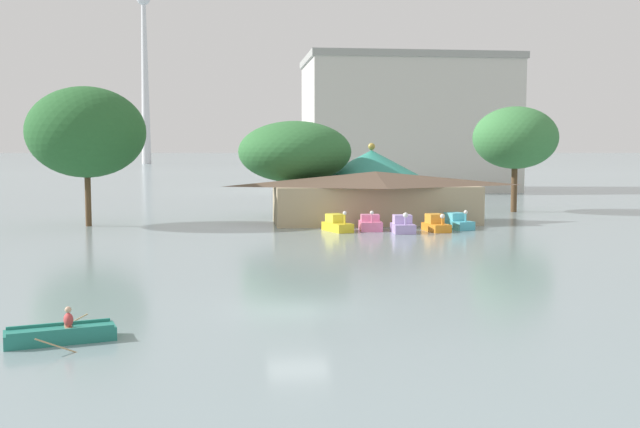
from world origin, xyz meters
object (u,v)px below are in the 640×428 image
object	(u,v)px
boathouse	(375,196)
background_building_block	(407,124)
rowboat_with_rower	(61,334)
pedal_boat_pink	(370,224)
pedal_boat_orange	(436,224)
distant_broadcast_tower	(144,12)
pedal_boat_lavender	(403,226)
shoreline_tree_mid	(295,152)
pedal_boat_cyan	(457,222)
pedal_boat_yellow	(337,225)
green_roof_pavilion	(371,177)
shoreline_tree_right	(515,138)
shoreline_tree_tall_left	(86,132)

from	to	relation	value
boathouse	background_building_block	distance (m)	52.69
boathouse	rowboat_with_rower	bearing A→B (deg)	-115.50
pedal_boat_pink	pedal_boat_orange	bearing A→B (deg)	80.30
rowboat_with_rower	pedal_boat_orange	size ratio (longest dim) A/B	1.27
pedal_boat_orange	background_building_block	bearing A→B (deg)	160.46
distant_broadcast_tower	rowboat_with_rower	bearing A→B (deg)	-84.35
pedal_boat_lavender	distant_broadcast_tower	world-z (taller)	distant_broadcast_tower
rowboat_with_rower	distant_broadcast_tower	distance (m)	301.08
boathouse	shoreline_tree_mid	xyz separation A→B (m)	(-6.52, 5.69, 3.82)
pedal_boat_cyan	background_building_block	world-z (taller)	background_building_block
rowboat_with_rower	pedal_boat_pink	world-z (taller)	pedal_boat_pink
pedal_boat_yellow	pedal_boat_cyan	size ratio (longest dim) A/B	1.01
pedal_boat_yellow	background_building_block	xyz separation A→B (m)	(18.81, 55.92, 9.68)
boathouse	green_roof_pavilion	size ratio (longest dim) A/B	1.81
pedal_boat_cyan	boathouse	bearing A→B (deg)	-149.96
background_building_block	shoreline_tree_right	bearing A→B (deg)	-87.51
pedal_boat_lavender	distant_broadcast_tower	distance (m)	273.84
shoreline_tree_right	shoreline_tree_tall_left	bearing A→B (deg)	-167.15
pedal_boat_yellow	shoreline_tree_tall_left	size ratio (longest dim) A/B	0.28
pedal_boat_lavender	pedal_boat_cyan	size ratio (longest dim) A/B	0.78
green_roof_pavilion	shoreline_tree_right	xyz separation A→B (m)	(15.06, 1.05, 3.85)
shoreline_tree_tall_left	distant_broadcast_tower	bearing A→B (deg)	95.14
pedal_boat_lavender	green_roof_pavilion	world-z (taller)	green_roof_pavilion
shoreline_tree_tall_left	shoreline_tree_right	distance (m)	41.77
green_roof_pavilion	pedal_boat_yellow	bearing A→B (deg)	-110.66
pedal_boat_lavender	pedal_boat_orange	distance (m)	2.91
pedal_boat_lavender	background_building_block	size ratio (longest dim) A/B	0.08
shoreline_tree_mid	pedal_boat_orange	bearing A→B (deg)	-51.04
pedal_boat_pink	pedal_boat_cyan	world-z (taller)	pedal_boat_pink
pedal_boat_orange	pedal_boat_lavender	bearing A→B (deg)	-84.38
rowboat_with_rower	pedal_boat_pink	bearing A→B (deg)	-133.29
pedal_boat_lavender	rowboat_with_rower	bearing A→B (deg)	-29.12
boathouse	distant_broadcast_tower	size ratio (longest dim) A/B	0.13
pedal_boat_yellow	pedal_boat_pink	bearing A→B (deg)	79.48
shoreline_tree_tall_left	shoreline_tree_right	bearing A→B (deg)	12.85
rowboat_with_rower	pedal_boat_pink	distance (m)	36.82
shoreline_tree_right	distant_broadcast_tower	bearing A→B (deg)	104.54
pedal_boat_cyan	boathouse	distance (m)	7.97
background_building_block	distant_broadcast_tower	distance (m)	220.32
pedal_boat_cyan	pedal_boat_pink	bearing A→B (deg)	-105.71
pedal_boat_pink	pedal_boat_lavender	size ratio (longest dim) A/B	1.10
pedal_boat_cyan	background_building_block	distance (m)	56.82
pedal_boat_pink	green_roof_pavilion	xyz separation A→B (m)	(2.75, 14.13, 3.22)
rowboat_with_rower	pedal_boat_orange	bearing A→B (deg)	-140.87
pedal_boat_lavender	shoreline_tree_tall_left	distance (m)	27.30
pedal_boat_pink	boathouse	size ratio (longest dim) A/B	0.15
rowboat_with_rower	shoreline_tree_right	world-z (taller)	shoreline_tree_right
background_building_block	green_roof_pavilion	bearing A→B (deg)	-107.85
rowboat_with_rower	shoreline_tree_mid	distance (m)	45.84
pedal_boat_lavender	pedal_boat_cyan	world-z (taller)	pedal_boat_lavender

